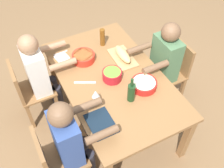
{
  "coord_description": "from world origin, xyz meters",
  "views": [
    {
      "loc": [
        1.73,
        -0.88,
        2.75
      ],
      "look_at": [
        0.0,
        0.0,
        0.63
      ],
      "focal_mm": 41.7,
      "sensor_mm": 36.0,
      "label": 1
    }
  ],
  "objects_px": {
    "serving_bowl_pasta": "(144,84)",
    "beer_bottle": "(102,37)",
    "chair_far_center": "(172,69)",
    "cutting_board": "(123,58)",
    "diner_near_right": "(71,139)",
    "wine_bottle": "(131,92)",
    "napkin_stack": "(62,58)",
    "serving_bowl_fruit": "(83,57)",
    "diner_far_center": "(162,61)",
    "bread_loaf": "(123,54)",
    "chair_near_left": "(29,90)",
    "wine_glass": "(96,94)",
    "diner_near_left": "(40,71)",
    "dining_table": "(112,82)",
    "serving_bowl_salad": "(112,75)",
    "chair_near_right": "(56,159)"
  },
  "relations": [
    {
      "from": "diner_far_center",
      "to": "wine_bottle",
      "type": "distance_m",
      "value": 0.74
    },
    {
      "from": "diner_far_center",
      "to": "serving_bowl_salad",
      "type": "bearing_deg",
      "value": -88.16
    },
    {
      "from": "serving_bowl_pasta",
      "to": "wine_bottle",
      "type": "bearing_deg",
      "value": -67.73
    },
    {
      "from": "diner_near_left",
      "to": "serving_bowl_pasta",
      "type": "relative_size",
      "value": 4.49
    },
    {
      "from": "wine_bottle",
      "to": "diner_near_left",
      "type": "bearing_deg",
      "value": -140.87
    },
    {
      "from": "napkin_stack",
      "to": "serving_bowl_fruit",
      "type": "bearing_deg",
      "value": 57.38
    },
    {
      "from": "dining_table",
      "to": "napkin_stack",
      "type": "bearing_deg",
      "value": -144.23
    },
    {
      "from": "diner_near_right",
      "to": "serving_bowl_pasta",
      "type": "xyz_separation_m",
      "value": [
        -0.21,
        0.89,
        0.09
      ]
    },
    {
      "from": "dining_table",
      "to": "serving_bowl_salad",
      "type": "relative_size",
      "value": 8.51
    },
    {
      "from": "chair_near_right",
      "to": "diner_near_right",
      "type": "xyz_separation_m",
      "value": [
        0.0,
        0.18,
        0.21
      ]
    },
    {
      "from": "chair_near_left",
      "to": "bread_loaf",
      "type": "xyz_separation_m",
      "value": [
        0.27,
        1.09,
        0.32
      ]
    },
    {
      "from": "diner_far_center",
      "to": "bread_loaf",
      "type": "xyz_separation_m",
      "value": [
        -0.21,
        -0.41,
        0.11
      ]
    },
    {
      "from": "chair_far_center",
      "to": "serving_bowl_fruit",
      "type": "xyz_separation_m",
      "value": [
        -0.39,
        -1.01,
        0.31
      ]
    },
    {
      "from": "diner_far_center",
      "to": "serving_bowl_fruit",
      "type": "xyz_separation_m",
      "value": [
        -0.39,
        -0.82,
        0.09
      ]
    },
    {
      "from": "bread_loaf",
      "to": "wine_glass",
      "type": "distance_m",
      "value": 0.7
    },
    {
      "from": "diner_near_left",
      "to": "wine_bottle",
      "type": "relative_size",
      "value": 4.14
    },
    {
      "from": "chair_far_center",
      "to": "cutting_board",
      "type": "distance_m",
      "value": 0.69
    },
    {
      "from": "chair_far_center",
      "to": "serving_bowl_salad",
      "type": "bearing_deg",
      "value": -88.56
    },
    {
      "from": "serving_bowl_pasta",
      "to": "serving_bowl_salad",
      "type": "bearing_deg",
      "value": -137.12
    },
    {
      "from": "wine_bottle",
      "to": "wine_glass",
      "type": "xyz_separation_m",
      "value": [
        -0.13,
        -0.32,
        0.01
      ]
    },
    {
      "from": "bread_loaf",
      "to": "wine_glass",
      "type": "height_order",
      "value": "wine_glass"
    },
    {
      "from": "wine_bottle",
      "to": "wine_glass",
      "type": "relative_size",
      "value": 1.75
    },
    {
      "from": "diner_near_right",
      "to": "wine_glass",
      "type": "bearing_deg",
      "value": 124.59
    },
    {
      "from": "diner_near_right",
      "to": "wine_bottle",
      "type": "xyz_separation_m",
      "value": [
        -0.12,
        0.69,
        0.15
      ]
    },
    {
      "from": "chair_near_right",
      "to": "serving_bowl_fruit",
      "type": "distance_m",
      "value": 1.15
    },
    {
      "from": "diner_far_center",
      "to": "chair_near_left",
      "type": "relative_size",
      "value": 1.41
    },
    {
      "from": "diner_near_right",
      "to": "napkin_stack",
      "type": "xyz_separation_m",
      "value": [
        -1.01,
        0.28,
        0.05
      ]
    },
    {
      "from": "wine_bottle",
      "to": "napkin_stack",
      "type": "bearing_deg",
      "value": -155.44
    },
    {
      "from": "diner_far_center",
      "to": "chair_near_left",
      "type": "bearing_deg",
      "value": -107.85
    },
    {
      "from": "cutting_board",
      "to": "beer_bottle",
      "type": "bearing_deg",
      "value": -163.82
    },
    {
      "from": "chair_far_center",
      "to": "bread_loaf",
      "type": "distance_m",
      "value": 0.71
    },
    {
      "from": "chair_near_left",
      "to": "diner_far_center",
      "type": "bearing_deg",
      "value": 72.15
    },
    {
      "from": "wine_glass",
      "to": "wine_bottle",
      "type": "bearing_deg",
      "value": 68.5
    },
    {
      "from": "dining_table",
      "to": "beer_bottle",
      "type": "distance_m",
      "value": 0.59
    },
    {
      "from": "serving_bowl_salad",
      "to": "chair_near_left",
      "type": "bearing_deg",
      "value": -121.24
    },
    {
      "from": "dining_table",
      "to": "chair_near_right",
      "type": "xyz_separation_m",
      "value": [
        0.48,
        -0.84,
        -0.18
      ]
    },
    {
      "from": "serving_bowl_pasta",
      "to": "beer_bottle",
      "type": "bearing_deg",
      "value": -174.51
    },
    {
      "from": "serving_bowl_fruit",
      "to": "napkin_stack",
      "type": "distance_m",
      "value": 0.25
    },
    {
      "from": "serving_bowl_salad",
      "to": "beer_bottle",
      "type": "distance_m",
      "value": 0.59
    },
    {
      "from": "diner_near_right",
      "to": "bread_loaf",
      "type": "bearing_deg",
      "value": 127.51
    },
    {
      "from": "diner_far_center",
      "to": "diner_near_left",
      "type": "bearing_deg",
      "value": -110.15
    },
    {
      "from": "serving_bowl_pasta",
      "to": "cutting_board",
      "type": "xyz_separation_m",
      "value": [
        -0.49,
        0.02,
        -0.03
      ]
    },
    {
      "from": "dining_table",
      "to": "diner_near_right",
      "type": "relative_size",
      "value": 1.47
    },
    {
      "from": "chair_far_center",
      "to": "beer_bottle",
      "type": "height_order",
      "value": "beer_bottle"
    },
    {
      "from": "chair_far_center",
      "to": "diner_near_right",
      "type": "height_order",
      "value": "diner_near_right"
    },
    {
      "from": "chair_near_right",
      "to": "bread_loaf",
      "type": "distance_m",
      "value": 1.33
    },
    {
      "from": "chair_far_center",
      "to": "cutting_board",
      "type": "xyz_separation_m",
      "value": [
        -0.21,
        -0.6,
        0.27
      ]
    },
    {
      "from": "bread_loaf",
      "to": "wine_bottle",
      "type": "distance_m",
      "value": 0.61
    },
    {
      "from": "dining_table",
      "to": "wine_glass",
      "type": "bearing_deg",
      "value": -51.75
    },
    {
      "from": "bread_loaf",
      "to": "beer_bottle",
      "type": "height_order",
      "value": "beer_bottle"
    }
  ]
}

